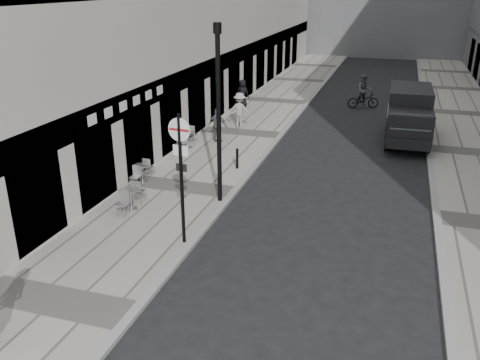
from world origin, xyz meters
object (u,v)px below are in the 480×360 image
Objects in this scene: sign_post at (181,163)px; panel_van at (409,113)px; cyclist at (364,95)px; lamppost at (219,107)px.

sign_post is 14.40m from panel_van.
lamppost is at bearing -121.81° from cyclist.
sign_post reaches higher than cyclist.
lamppost is 2.94× the size of cyclist.
panel_van is 2.62× the size of cyclist.
cyclist is (3.62, 16.12, -2.65)m from lamppost.
sign_post is at bearing -119.78° from cyclist.
panel_van reaches higher than cyclist.
lamppost reaches higher than panel_van.
lamppost reaches higher than sign_post.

